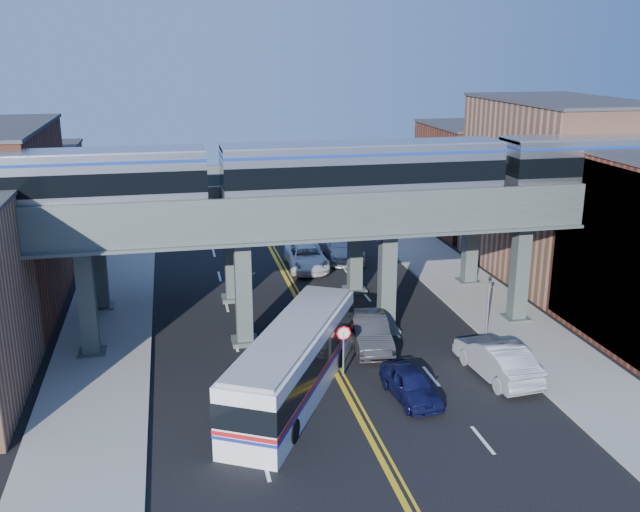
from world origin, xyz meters
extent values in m
plane|color=black|center=(0.00, 0.00, 0.00)|extent=(120.00, 120.00, 0.00)
cube|color=gray|center=(-11.50, 10.00, 0.08)|extent=(5.00, 70.00, 0.16)
cube|color=gray|center=(11.50, 10.00, 0.08)|extent=(5.00, 70.00, 0.16)
cube|color=#A36E54|center=(-18.50, 29.00, 4.00)|extent=(8.00, 10.00, 8.00)
cube|color=#A36E54|center=(18.50, 16.00, 6.00)|extent=(8.00, 14.00, 12.00)
cube|color=brown|center=(18.50, 29.00, 4.50)|extent=(8.00, 10.00, 9.00)
cube|color=teal|center=(14.55, 4.00, 4.75)|extent=(0.10, 9.50, 9.50)
cube|color=#434D4A|center=(-12.00, 8.00, 3.00)|extent=(0.85, 0.85, 6.00)
cube|color=#434D4A|center=(-4.00, 8.00, 3.00)|extent=(0.85, 0.85, 6.00)
cube|color=#434D4A|center=(4.00, 8.00, 3.00)|extent=(0.85, 0.85, 6.00)
cube|color=#434D4A|center=(12.00, 8.00, 3.00)|extent=(0.85, 0.85, 6.00)
cube|color=#434D49|center=(0.00, 8.00, 6.70)|extent=(52.00, 3.60, 1.40)
cube|color=#434D4A|center=(-12.00, 15.00, 3.00)|extent=(0.85, 0.85, 6.00)
cube|color=#434D4A|center=(-4.00, 15.00, 3.00)|extent=(0.85, 0.85, 6.00)
cube|color=#434D4A|center=(4.00, 15.00, 3.00)|extent=(0.85, 0.85, 6.00)
cube|color=#434D4A|center=(12.00, 15.00, 3.00)|extent=(0.85, 0.85, 6.00)
cube|color=#434D49|center=(0.00, 15.00, 6.70)|extent=(52.00, 3.60, 1.40)
cube|color=black|center=(-8.37, 8.00, 7.52)|extent=(2.15, 2.15, 0.24)
cube|color=#B7BAC2|center=(-13.11, 8.00, 9.20)|extent=(14.83, 2.83, 3.12)
cube|color=black|center=(-13.11, 8.00, 9.35)|extent=(14.85, 2.89, 1.07)
cube|color=black|center=(-2.23, 8.00, 7.52)|extent=(2.15, 2.15, 0.24)
cube|color=black|center=(7.26, 8.00, 7.52)|extent=(2.15, 2.15, 0.24)
cube|color=#B7BAC2|center=(2.51, 8.00, 9.20)|extent=(14.83, 2.83, 3.12)
cube|color=black|center=(2.51, 8.00, 9.35)|extent=(14.85, 2.89, 1.07)
cube|color=black|center=(13.39, 8.00, 7.52)|extent=(2.15, 2.15, 0.24)
cube|color=#B7BAC2|center=(18.14, 8.00, 9.20)|extent=(14.83, 2.83, 3.12)
cube|color=black|center=(18.14, 8.00, 9.35)|extent=(14.85, 2.89, 1.07)
cylinder|color=slate|center=(0.30, 3.00, 1.15)|extent=(0.09, 0.09, 2.30)
cylinder|color=red|center=(0.30, 3.00, 2.25)|extent=(0.76, 0.04, 0.76)
cylinder|color=slate|center=(9.20, 6.00, 1.60)|extent=(0.12, 0.12, 3.20)
imported|color=black|center=(9.20, 6.00, 3.65)|extent=(0.15, 0.18, 0.90)
cube|color=silver|center=(-2.41, 1.50, 1.58)|extent=(8.09, 12.06, 3.16)
cube|color=black|center=(-2.41, 1.50, 1.99)|extent=(8.16, 12.12, 1.07)
cube|color=#B21419|center=(-2.41, 1.50, 1.28)|extent=(8.16, 12.12, 0.18)
cylinder|color=black|center=(-4.25, -1.96, 0.51)|extent=(2.91, 2.19, 1.02)
cylinder|color=black|center=(-0.80, 4.53, 0.51)|extent=(2.91, 2.19, 1.02)
imported|color=#10133D|center=(2.76, 0.06, 0.72)|extent=(2.11, 4.39, 1.45)
imported|color=#29292B|center=(2.49, 6.08, 0.88)|extent=(2.40, 5.50, 1.76)
imported|color=white|center=(1.87, 20.65, 0.82)|extent=(2.92, 5.98, 1.64)
imported|color=silver|center=(5.00, 22.61, 0.93)|extent=(2.94, 6.51, 1.85)
imported|color=#A6A7AA|center=(7.61, 1.39, 0.92)|extent=(2.44, 5.76, 1.85)
camera|label=1|loc=(-7.42, -27.98, 15.60)|focal=40.00mm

